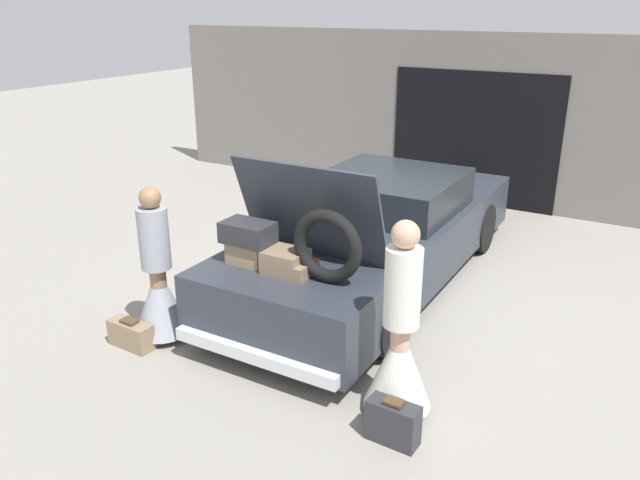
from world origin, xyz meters
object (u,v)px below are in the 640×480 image
person_left (159,286)px  person_right (400,348)px  car (378,234)px  suitcase_beside_left_person (131,334)px  suitcase_beside_right_person (393,422)px

person_left → person_right: 2.58m
car → person_right: size_ratio=3.05×
person_right → suitcase_beside_left_person: (-2.72, -0.34, -0.48)m
person_right → suitcase_beside_left_person: bearing=86.4°
suitcase_beside_right_person → person_left: bearing=173.2°
person_left → suitcase_beside_left_person: size_ratio=3.27×
suitcase_beside_left_person → suitcase_beside_right_person: suitcase_beside_right_person is taller
car → suitcase_beside_left_person: car is taller
suitcase_beside_left_person → suitcase_beside_right_person: size_ratio=1.17×
car → suitcase_beside_left_person: size_ratio=10.62×
car → person_left: bearing=-118.4°
person_left → car: bearing=148.3°
suitcase_beside_right_person → person_right: bearing=108.4°
car → suitcase_beside_left_person: bearing=-118.0°
suitcase_beside_left_person → person_left: bearing=65.1°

